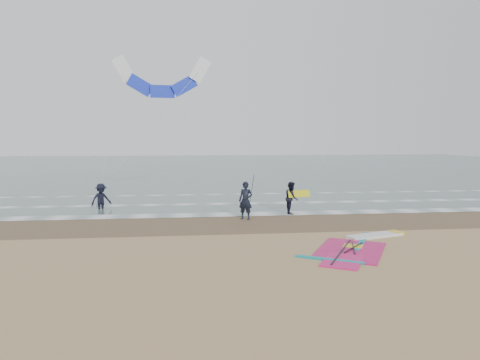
{
  "coord_description": "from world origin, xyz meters",
  "views": [
    {
      "loc": [
        -3.69,
        -14.42,
        4.12
      ],
      "look_at": [
        -1.52,
        5.0,
        2.2
      ],
      "focal_mm": 32.0,
      "sensor_mm": 36.0,
      "label": 1
    }
  ],
  "objects": [
    {
      "name": "person_standing",
      "position": [
        -1.03,
        6.84,
        0.97
      ],
      "size": [
        0.83,
        0.71,
        1.93
      ],
      "primitive_type": "imported",
      "rotation": [
        0.0,
        0.0,
        -0.43
      ],
      "color": "black",
      "rests_on": "ground"
    },
    {
      "name": "held_pole",
      "position": [
        -0.73,
        6.84,
        1.42
      ],
      "size": [
        0.17,
        0.86,
        1.82
      ],
      "color": "black",
      "rests_on": "ground"
    },
    {
      "name": "sea_water",
      "position": [
        0.0,
        48.0,
        0.01
      ],
      "size": [
        120.0,
        80.0,
        0.02
      ],
      "primitive_type": "cube",
      "color": "#47605E",
      "rests_on": "ground"
    },
    {
      "name": "carried_kiteboard",
      "position": [
        2.04,
        8.02,
        1.12
      ],
      "size": [
        1.3,
        0.51,
        0.39
      ],
      "color": "yellow",
      "rests_on": "ground"
    },
    {
      "name": "wet_sand_band",
      "position": [
        0.0,
        6.0,
        0.0
      ],
      "size": [
        120.0,
        5.0,
        0.01
      ],
      "primitive_type": "cube",
      "color": "brown",
      "rests_on": "ground"
    },
    {
      "name": "foam_waterline",
      "position": [
        0.0,
        10.44,
        0.03
      ],
      "size": [
        120.0,
        9.15,
        0.02
      ],
      "color": "white",
      "rests_on": "ground"
    },
    {
      "name": "surf_kite",
      "position": [
        -5.59,
        14.11,
        7.83
      ],
      "size": [
        6.62,
        3.42,
        8.19
      ],
      "color": "white",
      "rests_on": "ground"
    },
    {
      "name": "person_walking",
      "position": [
        1.64,
        8.12,
        0.88
      ],
      "size": [
        0.79,
        0.95,
        1.77
      ],
      "primitive_type": "imported",
      "rotation": [
        0.0,
        0.0,
        1.42
      ],
      "color": "black",
      "rests_on": "ground"
    },
    {
      "name": "windsurf_rig",
      "position": [
        2.57,
        0.89,
        0.04
      ],
      "size": [
        5.44,
        5.15,
        0.13
      ],
      "color": "white",
      "rests_on": "ground"
    },
    {
      "name": "person_wading",
      "position": [
        -8.98,
        10.88,
        0.92
      ],
      "size": [
        1.37,
        1.24,
        1.85
      ],
      "primitive_type": "imported",
      "rotation": [
        0.0,
        0.0,
        0.6
      ],
      "color": "black",
      "rests_on": "ground"
    },
    {
      "name": "ground",
      "position": [
        0.0,
        0.0,
        0.0
      ],
      "size": [
        120.0,
        120.0,
        0.0
      ],
      "primitive_type": "plane",
      "color": "tan",
      "rests_on": "ground"
    }
  ]
}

